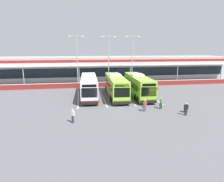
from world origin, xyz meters
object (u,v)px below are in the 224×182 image
Objects in this scene: coach_bus_left_centre at (116,86)px; lamp_post_west at (77,57)px; coach_bus_leftmost at (89,87)px; lamp_post_centre at (109,57)px; pedestrian_near_bin at (73,115)px; lamp_post_east at (132,57)px; coach_bus_centre at (138,86)px; pedestrian_child at (186,109)px; litter_bin at (186,109)px; pedestrian_with_handbag at (145,105)px; pedestrian_in_dark_coat at (161,103)px.

lamp_post_west reaches higher than coach_bus_left_centre.
lamp_post_centre is at bearing 65.58° from coach_bus_leftmost.
pedestrian_near_bin is 25.67m from lamp_post_east.
lamp_post_east reaches higher than coach_bus_centre.
pedestrian_child is 22.13m from lamp_post_east.
litter_bin is at bearing -84.51° from lamp_post_east.
lamp_post_east is (12.26, -0.86, 0.00)m from lamp_post_west.
pedestrian_with_handbag is 0.15× the size of lamp_post_west.
coach_bus_centre is 7.54× the size of pedestrian_with_handbag.
pedestrian_near_bin is 0.15× the size of lamp_post_centre.
litter_bin is (14.22, -21.26, -5.82)m from lamp_post_west.
coach_bus_leftmost is at bearing 78.85° from pedestrian_near_bin.
lamp_post_west is (-13.64, 22.27, 5.42)m from pedestrian_child.
coach_bus_centre is at bearing 79.33° from pedestrian_with_handbag.
pedestrian_in_dark_coat and pedestrian_near_bin have the same top height.
coach_bus_left_centre is 12.44m from lamp_post_centre.
pedestrian_in_dark_coat is 19.20m from lamp_post_east.
pedestrian_child is at bearing 1.29° from pedestrian_near_bin.
pedestrian_near_bin is at bearing -178.71° from pedestrian_child.
lamp_post_west is (-9.02, 19.97, 5.43)m from pedestrian_with_handbag.
coach_bus_leftmost is 8.61m from coach_bus_centre.
litter_bin is at bearing -37.01° from pedestrian_in_dark_coat.
lamp_post_centre reaches higher than coach_bus_left_centre.
lamp_post_centre reaches higher than pedestrian_in_dark_coat.
lamp_post_east is (10.20, 9.80, 4.50)m from coach_bus_leftmost.
pedestrian_child is 24.16m from lamp_post_centre.
coach_bus_centre is 13.01m from lamp_post_centre.
coach_bus_leftmost is 12.89m from lamp_post_centre.
lamp_post_west reaches higher than coach_bus_centre.
litter_bin is (14.51, 1.32, -0.41)m from pedestrian_near_bin.
pedestrian_with_handbag and pedestrian_near_bin have the same top height.
pedestrian_in_dark_coat is 0.15× the size of lamp_post_west.
pedestrian_in_dark_coat is 20.84m from lamp_post_centre.
pedestrian_in_dark_coat is 12.33m from pedestrian_near_bin.
coach_bus_centre is at bearing -1.05° from coach_bus_left_centre.
coach_bus_leftmost and coach_bus_centre have the same top height.
litter_bin is (2.64, -1.99, -0.41)m from pedestrian_in_dark_coat.
coach_bus_leftmost reaches higher than pedestrian_with_handbag.
pedestrian_child is at bearing -120.10° from litter_bin.
coach_bus_left_centre is at bearing 58.45° from pedestrian_near_bin.
pedestrian_in_dark_coat is at bearing 124.39° from pedestrian_child.
pedestrian_near_bin is at bearing -121.55° from coach_bus_left_centre.
lamp_post_east is at bearing -12.99° from lamp_post_centre.
coach_bus_left_centre is at bearing -7.33° from coach_bus_leftmost.
coach_bus_leftmost is at bearing 134.92° from pedestrian_child.
pedestrian_in_dark_coat is 0.15× the size of lamp_post_east.
lamp_post_west is at bearing 121.48° from pedestrian_child.
pedestrian_in_dark_coat is 1.00× the size of pedestrian_child.
coach_bus_left_centre is 3.98m from coach_bus_centre.
pedestrian_in_dark_coat is (4.92, -8.02, -0.91)m from coach_bus_left_centre.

